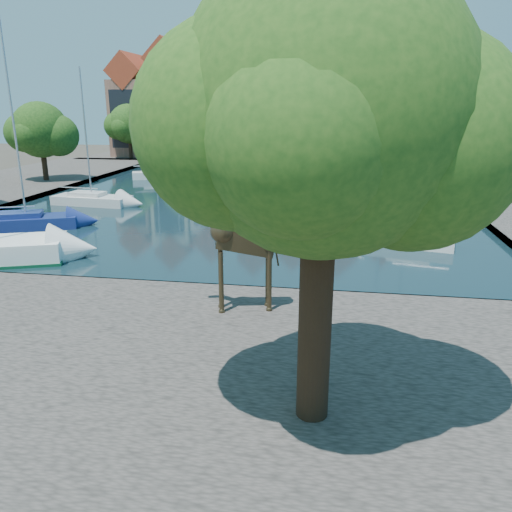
{
  "coord_description": "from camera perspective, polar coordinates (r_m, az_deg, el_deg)",
  "views": [
    {
      "loc": [
        7.82,
        -20.04,
        8.01
      ],
      "look_at": [
        4.96,
        -2.0,
        2.46
      ],
      "focal_mm": 35.0,
      "sensor_mm": 36.0,
      "label": 1
    }
  ],
  "objects": [
    {
      "name": "ground",
      "position": [
        22.96,
        -11.54,
        -3.88
      ],
      "size": [
        160.0,
        160.0,
        0.0
      ],
      "primitive_type": "plane",
      "color": "#38332B",
      "rests_on": "ground"
    },
    {
      "name": "water_basin",
      "position": [
        45.44,
        -1.04,
        6.79
      ],
      "size": [
        38.0,
        50.0,
        0.08
      ],
      "primitive_type": "cube",
      "color": "black",
      "rests_on": "ground"
    },
    {
      "name": "near_quay",
      "position": [
        17.08,
        -19.82,
        -11.23
      ],
      "size": [
        50.0,
        14.0,
        0.5
      ],
      "primitive_type": "cube",
      "color": "#554E4A",
      "rests_on": "ground"
    },
    {
      "name": "far_quay",
      "position": [
        76.84,
        3.2,
        11.08
      ],
      "size": [
        60.0,
        16.0,
        0.5
      ],
      "primitive_type": "cube",
      "color": "#554E4A",
      "rests_on": "ground"
    },
    {
      "name": "plane_tree",
      "position": [
        11.04,
        8.23,
        14.96
      ],
      "size": [
        8.32,
        6.4,
        10.62
      ],
      "color": "#332114",
      "rests_on": "near_quay"
    },
    {
      "name": "townhouse_west_end",
      "position": [
        82.04,
        -13.58,
        16.0
      ],
      "size": [
        5.44,
        9.18,
        14.93
      ],
      "color": "#895C4B",
      "rests_on": "far_quay"
    },
    {
      "name": "townhouse_west_mid",
      "position": [
        79.98,
        -9.46,
        16.84
      ],
      "size": [
        5.94,
        9.18,
        16.79
      ],
      "color": "beige",
      "rests_on": "far_quay"
    },
    {
      "name": "townhouse_west_inner",
      "position": [
        78.21,
        -4.71,
        16.36
      ],
      "size": [
        6.43,
        9.18,
        15.15
      ],
      "color": "silver",
      "rests_on": "far_quay"
    },
    {
      "name": "townhouse_center",
      "position": [
        76.95,
        0.2,
        17.16
      ],
      "size": [
        5.44,
        9.18,
        16.93
      ],
      "color": "brown",
      "rests_on": "far_quay"
    },
    {
      "name": "townhouse_east_inner",
      "position": [
        76.25,
        4.85,
        16.63
      ],
      "size": [
        5.94,
        9.18,
        15.79
      ],
      "color": "tan",
      "rests_on": "far_quay"
    },
    {
      "name": "townhouse_east_mid",
      "position": [
        76.03,
        9.96,
        16.73
      ],
      "size": [
        6.43,
        9.18,
        16.65
      ],
      "color": "beige",
      "rests_on": "far_quay"
    },
    {
      "name": "townhouse_east_end",
      "position": [
        76.37,
        14.99,
        15.68
      ],
      "size": [
        5.44,
        9.18,
        14.43
      ],
      "color": "brown",
      "rests_on": "far_quay"
    },
    {
      "name": "far_tree_far_west",
      "position": [
        76.6,
        -14.26,
        14.29
      ],
      "size": [
        7.28,
        5.6,
        7.68
      ],
      "color": "#332114",
      "rests_on": "far_quay"
    },
    {
      "name": "far_tree_west",
      "position": [
        73.87,
        -8.35,
        14.45
      ],
      "size": [
        6.76,
        5.2,
        7.36
      ],
      "color": "#332114",
      "rests_on": "far_quay"
    },
    {
      "name": "far_tree_mid_west",
      "position": [
        71.91,
        -2.04,
        14.72
      ],
      "size": [
        7.8,
        6.0,
        8.0
      ],
      "color": "#332114",
      "rests_on": "far_quay"
    },
    {
      "name": "far_tree_mid_east",
      "position": [
        70.83,
        4.53,
        14.52
      ],
      "size": [
        7.02,
        5.4,
        7.52
      ],
      "color": "#332114",
      "rests_on": "far_quay"
    },
    {
      "name": "far_tree_east",
      "position": [
        70.63,
        11.23,
        14.34
      ],
      "size": [
        7.54,
        5.8,
        7.84
      ],
      "color": "#332114",
      "rests_on": "far_quay"
    },
    {
      "name": "far_tree_far_east",
      "position": [
        71.34,
        17.82,
        13.77
      ],
      "size": [
        6.76,
        5.2,
        7.36
      ],
      "color": "#332114",
      "rests_on": "far_quay"
    },
    {
      "name": "side_tree_left_far",
      "position": [
        56.55,
        -23.32,
        12.91
      ],
      "size": [
        7.28,
        5.6,
        7.88
      ],
      "color": "#332114",
      "rests_on": "left_quay"
    },
    {
      "name": "giraffe_statue",
      "position": [
        18.35,
        -2.11,
        2.0
      ],
      "size": [
        3.94,
        1.4,
        5.69
      ],
      "color": "#3A2F1D",
      "rests_on": "near_quay"
    },
    {
      "name": "sailboat_left_b",
      "position": [
        36.66,
        -24.74,
        3.89
      ],
      "size": [
        6.74,
        4.57,
        13.69
      ],
      "color": "navy",
      "rests_on": "water_basin"
    },
    {
      "name": "sailboat_left_c",
      "position": [
        43.65,
        -18.25,
        6.34
      ],
      "size": [
        6.59,
        2.84,
        10.75
      ],
      "color": "silver",
      "rests_on": "water_basin"
    },
    {
      "name": "sailboat_left_d",
      "position": [
        57.64,
        -11.32,
        9.28
      ],
      "size": [
        5.54,
        3.61,
        9.31
      ],
      "color": "silver",
      "rests_on": "water_basin"
    },
    {
      "name": "sailboat_left_e",
      "position": [
        64.61,
        -9.04,
        10.13
      ],
      "size": [
        6.77,
        3.11,
        8.85
      ],
      "color": "silver",
      "rests_on": "water_basin"
    },
    {
      "name": "sailboat_right_a",
      "position": [
        30.66,
        16.59,
        2.17
      ],
      "size": [
        5.91,
        3.18,
        10.37
      ],
      "color": "white",
      "rests_on": "water_basin"
    },
    {
      "name": "sailboat_right_b",
      "position": [
        44.77,
        14.36,
        6.83
      ],
      "size": [
        5.84,
        2.33,
        11.34
      ],
      "color": "navy",
      "rests_on": "water_basin"
    },
    {
      "name": "sailboat_right_c",
      "position": [
        51.16,
        14.32,
        8.07
      ],
      "size": [
        4.99,
        2.48,
        9.93
      ],
      "color": "white",
      "rests_on": "water_basin"
    },
    {
      "name": "sailboat_right_d",
      "position": [
        62.73,
        12.97,
        9.75
      ],
      "size": [
        6.48,
        3.06,
        9.08
      ],
      "color": "silver",
      "rests_on": "water_basin"
    }
  ]
}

